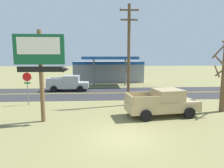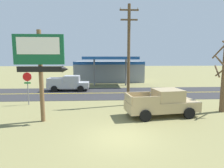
{
  "view_description": "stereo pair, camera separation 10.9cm",
  "coord_description": "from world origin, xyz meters",
  "px_view_note": "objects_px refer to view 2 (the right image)",
  "views": [
    {
      "loc": [
        -1.07,
        -9.74,
        4.24
      ],
      "look_at": [
        0.0,
        8.0,
        1.8
      ],
      "focal_mm": 30.76,
      "sensor_mm": 36.0,
      "label": 1
    },
    {
      "loc": [
        -0.97,
        -9.74,
        4.24
      ],
      "look_at": [
        0.0,
        8.0,
        1.8
      ],
      "focal_mm": 30.76,
      "sensor_mm": 36.0,
      "label": 2
    }
  ],
  "objects_px": {
    "utility_pole": "(129,53)",
    "pickup_silver_on_road": "(69,83)",
    "motel_sign": "(41,59)",
    "gas_station": "(109,70)",
    "stop_sign": "(27,83)",
    "pickup_tan_parked_on_lawn": "(162,103)"
  },
  "relations": [
    {
      "from": "motel_sign",
      "to": "utility_pole",
      "type": "height_order",
      "value": "utility_pole"
    },
    {
      "from": "utility_pole",
      "to": "pickup_tan_parked_on_lawn",
      "type": "xyz_separation_m",
      "value": [
        2.05,
        -3.34,
        -3.67
      ]
    },
    {
      "from": "gas_station",
      "to": "pickup_tan_parked_on_lawn",
      "type": "height_order",
      "value": "gas_station"
    },
    {
      "from": "utility_pole",
      "to": "pickup_tan_parked_on_lawn",
      "type": "bearing_deg",
      "value": -58.45
    },
    {
      "from": "motel_sign",
      "to": "gas_station",
      "type": "bearing_deg",
      "value": 76.82
    },
    {
      "from": "stop_sign",
      "to": "pickup_silver_on_road",
      "type": "distance_m",
      "value": 7.8
    },
    {
      "from": "utility_pole",
      "to": "pickup_silver_on_road",
      "type": "distance_m",
      "value": 10.93
    },
    {
      "from": "stop_sign",
      "to": "pickup_tan_parked_on_lawn",
      "type": "bearing_deg",
      "value": -19.67
    },
    {
      "from": "stop_sign",
      "to": "gas_station",
      "type": "height_order",
      "value": "gas_station"
    },
    {
      "from": "motel_sign",
      "to": "utility_pole",
      "type": "bearing_deg",
      "value": 34.14
    },
    {
      "from": "pickup_silver_on_road",
      "to": "utility_pole",
      "type": "bearing_deg",
      "value": -50.39
    },
    {
      "from": "gas_station",
      "to": "pickup_tan_parked_on_lawn",
      "type": "distance_m",
      "value": 21.51
    },
    {
      "from": "gas_station",
      "to": "utility_pole",
      "type": "bearing_deg",
      "value": -86.59
    },
    {
      "from": "utility_pole",
      "to": "motel_sign",
      "type": "bearing_deg",
      "value": -145.86
    },
    {
      "from": "pickup_tan_parked_on_lawn",
      "to": "stop_sign",
      "type": "bearing_deg",
      "value": 160.33
    },
    {
      "from": "stop_sign",
      "to": "utility_pole",
      "type": "distance_m",
      "value": 9.41
    },
    {
      "from": "gas_station",
      "to": "pickup_silver_on_road",
      "type": "relative_size",
      "value": 2.31
    },
    {
      "from": "motel_sign",
      "to": "gas_station",
      "type": "height_order",
      "value": "motel_sign"
    },
    {
      "from": "motel_sign",
      "to": "stop_sign",
      "type": "height_order",
      "value": "motel_sign"
    },
    {
      "from": "utility_pole",
      "to": "stop_sign",
      "type": "bearing_deg",
      "value": 176.12
    },
    {
      "from": "stop_sign",
      "to": "gas_station",
      "type": "bearing_deg",
      "value": 65.32
    },
    {
      "from": "stop_sign",
      "to": "gas_station",
      "type": "xyz_separation_m",
      "value": [
        7.95,
        17.3,
        -0.08
      ]
    }
  ]
}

